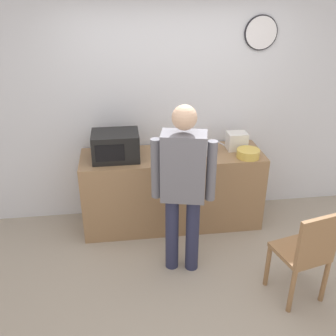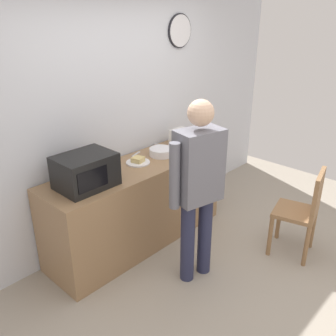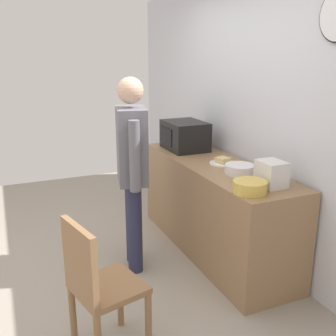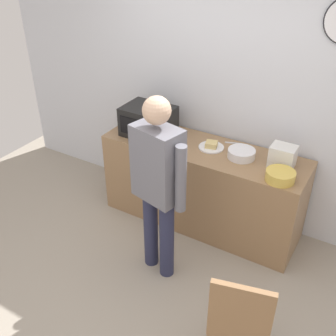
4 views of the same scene
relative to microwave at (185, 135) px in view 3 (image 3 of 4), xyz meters
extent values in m
plane|color=#9E9384|center=(0.68, -1.19, -1.04)|extent=(6.00, 6.00, 0.00)
cube|color=silver|center=(0.68, 0.41, 0.26)|extent=(5.40, 0.10, 2.60)
cube|color=#93704C|center=(0.62, 0.03, -0.60)|extent=(2.04, 0.62, 0.89)
cube|color=black|center=(0.00, 0.00, 0.00)|extent=(0.50, 0.38, 0.30)
cube|color=black|center=(-0.06, -0.19, 0.00)|extent=(0.30, 0.01, 0.18)
cylinder|color=white|center=(0.68, 0.07, -0.14)|extent=(0.25, 0.25, 0.01)
cube|color=#DABF77|center=(0.68, 0.07, -0.11)|extent=(0.13, 0.13, 0.05)
cylinder|color=white|center=(1.00, 0.04, -0.11)|extent=(0.26, 0.26, 0.08)
cylinder|color=gold|center=(1.43, -0.15, -0.10)|extent=(0.25, 0.25, 0.09)
cube|color=silver|center=(1.37, 0.08, -0.05)|extent=(0.22, 0.18, 0.20)
cube|color=silver|center=(1.23, 0.28, -0.15)|extent=(0.08, 0.17, 0.01)
cube|color=silver|center=(0.83, 0.26, -0.15)|extent=(0.17, 0.07, 0.01)
cylinder|color=#272A48|center=(0.70, -0.81, -0.64)|extent=(0.13, 0.13, 0.81)
cylinder|color=#272A48|center=(0.51, -0.77, -0.64)|extent=(0.13, 0.13, 0.81)
cube|color=slate|center=(0.60, -0.79, 0.09)|extent=(0.44, 0.32, 0.64)
cylinder|color=slate|center=(0.85, -0.85, 0.06)|extent=(0.09, 0.09, 0.58)
cylinder|color=slate|center=(0.36, -0.73, 0.06)|extent=(0.09, 0.09, 0.58)
sphere|color=#D1A889|center=(0.60, -0.79, 0.55)|extent=(0.22, 0.22, 0.22)
cylinder|color=olive|center=(1.71, -1.07, -0.82)|extent=(0.04, 0.04, 0.45)
cylinder|color=olive|center=(1.36, -1.15, -0.82)|extent=(0.04, 0.04, 0.45)
cylinder|color=olive|center=(1.45, -1.50, -0.82)|extent=(0.04, 0.04, 0.45)
cube|color=olive|center=(1.58, -1.28, -0.57)|extent=(0.48, 0.48, 0.04)
cube|color=olive|center=(1.62, -1.46, -0.33)|extent=(0.40, 0.13, 0.45)
camera|label=1|loc=(0.06, -3.83, 1.58)|focal=40.83mm
camera|label=2|loc=(-1.66, -2.56, 1.31)|focal=39.26mm
camera|label=3|loc=(3.71, -1.80, 0.84)|focal=42.09mm
camera|label=4|loc=(2.08, -3.11, 1.76)|focal=43.25mm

